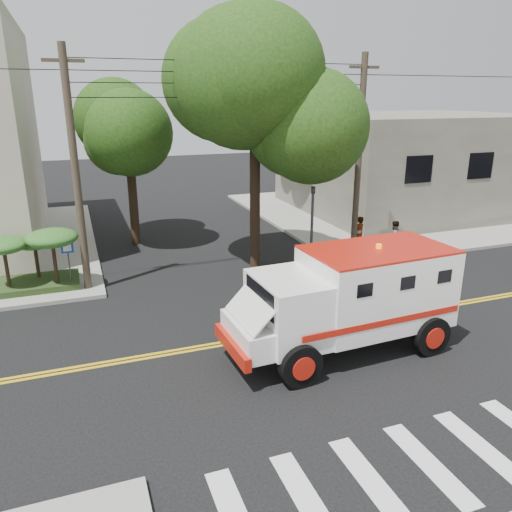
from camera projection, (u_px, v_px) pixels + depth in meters
name	position (u px, v px, depth m)	size (l,w,h in m)	color
ground	(281.00, 334.00, 15.94)	(100.00, 100.00, 0.00)	black
sidewalk_ne	(391.00, 211.00, 32.40)	(17.00, 17.00, 0.15)	gray
building_right	(410.00, 162.00, 32.39)	(14.00, 12.00, 6.00)	#605E52
utility_pole_left	(76.00, 175.00, 18.08)	(0.28, 0.28, 9.00)	#382D23
utility_pole_right	(359.00, 161.00, 22.16)	(0.28, 0.28, 9.00)	#382D23
tree_main	(268.00, 97.00, 19.90)	(6.08, 5.70, 9.85)	black
tree_left	(135.00, 129.00, 23.83)	(4.48, 4.20, 7.70)	black
tree_right	(315.00, 115.00, 31.05)	(4.80, 4.50, 8.20)	black
traffic_signal	(312.00, 218.00, 21.50)	(0.15, 0.18, 3.60)	#3F3F42
accessibility_sign	(68.00, 258.00, 19.00)	(0.45, 0.10, 2.02)	#3F3F42
palm_planter	(33.00, 251.00, 18.92)	(3.52, 2.63, 2.36)	#1E3314
armored_truck	(350.00, 295.00, 14.48)	(6.86, 3.03, 3.07)	white
pedestrian_a	(359.00, 235.00, 23.38)	(0.64, 0.42, 1.76)	gray
pedestrian_b	(394.00, 238.00, 23.19)	(0.78, 0.61, 1.61)	gray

